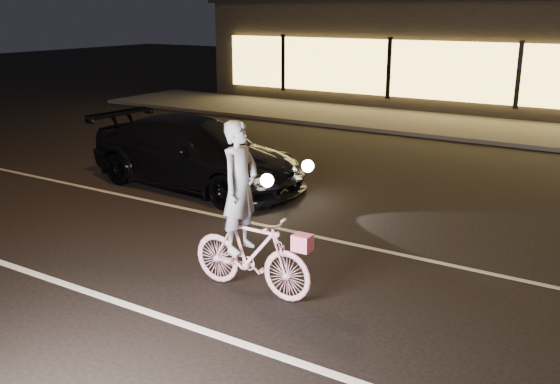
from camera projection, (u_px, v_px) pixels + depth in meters
The scene contains 7 objects.
ground at pixel (270, 285), 8.61m from camera, with size 90.00×90.00×0.00m, color black.
lane_stripe_near at pixel (201, 330), 7.40m from camera, with size 60.00×0.12×0.01m, color silver.
lane_stripe_far at pixel (336, 241), 10.24m from camera, with size 60.00×0.10×0.01m, color gray.
sidewalk at pixel (500, 131), 19.15m from camera, with size 30.00×4.00×0.12m, color #383533.
storefront at pixel (545, 51), 23.41m from camera, with size 25.40×8.42×4.20m.
cyclist at pixel (248, 233), 8.20m from camera, with size 1.84×0.63×2.31m.
sedan at pixel (195, 153), 13.18m from camera, with size 5.16×2.38×1.46m.
Camera 1 is at (4.33, -6.61, 3.67)m, focal length 40.00 mm.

